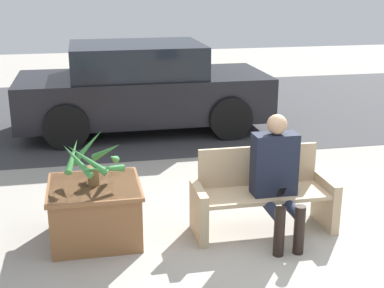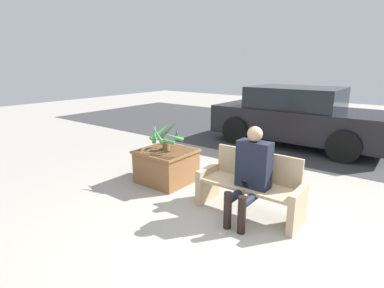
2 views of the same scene
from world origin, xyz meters
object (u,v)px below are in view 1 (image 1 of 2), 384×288
potted_plant (93,160)px  parked_car (142,88)px  bench (263,194)px  planter_box (95,210)px  person_seated (277,173)px

potted_plant → parked_car: bearing=76.9°
parked_car → bench: bearing=-79.3°
bench → planter_box: size_ratio=1.61×
person_seated → potted_plant: bearing=170.7°
bench → planter_box: bench is taller
planter_box → potted_plant: 0.54m
bench → person_seated: bearing=-66.8°
person_seated → planter_box: size_ratio=1.39×
person_seated → bench: bearing=113.2°
person_seated → potted_plant: 1.81m
person_seated → parked_car: parked_car is taller
potted_plant → parked_car: (0.93, 3.99, -0.11)m
bench → potted_plant: (-1.70, 0.11, 0.46)m
bench → parked_car: bearing=100.7°
bench → parked_car: parked_car is taller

